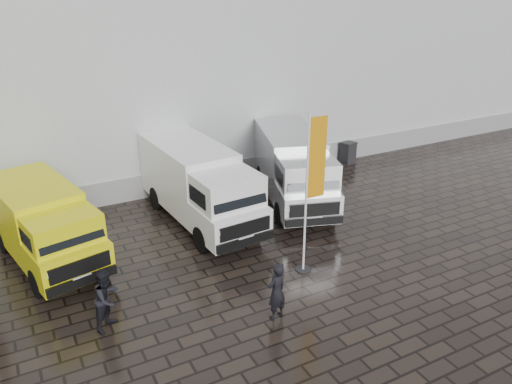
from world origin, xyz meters
The scene contains 10 objects.
ground centered at (0.00, 0.00, 0.00)m, with size 120.00×120.00×0.00m, color black.
exhibition_hall centered at (2.00, 16.00, 6.00)m, with size 44.00×16.00×12.00m, color silver.
hall_plinth centered at (2.00, 7.95, 0.50)m, with size 44.00×0.15×1.00m, color gray.
van_yellow centered at (-6.60, 4.21, 1.27)m, with size 2.12×5.51×2.54m, color yellow, non-canonical shape.
van_white centered at (-1.06, 4.70, 1.44)m, with size 2.22×6.65×2.88m, color white, non-canonical shape.
van_silver centered at (3.06, 4.70, 1.41)m, with size 2.17×6.51×2.82m, color #B2B4B7, non-canonical shape.
flagpole centered at (0.70, -0.11, 2.94)m, with size 0.88×0.50×5.23m.
wheelie_bin centered at (8.06, 7.46, 0.55)m, with size 0.66×0.66×1.09m, color black.
person_front centered at (-1.47, -1.83, 0.84)m, with size 0.61×0.40×1.68m, color black.
person_tent centered at (-5.62, -0.09, 0.88)m, with size 0.86×0.67×1.77m, color black.
Camera 1 is at (-7.26, -11.62, 8.61)m, focal length 35.00 mm.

